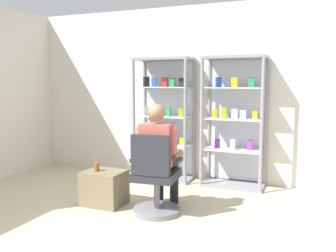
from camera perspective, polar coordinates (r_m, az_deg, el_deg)
name	(u,v)px	position (r m, az deg, el deg)	size (l,w,h in m)	color
back_wall	(204,94)	(5.71, 5.62, 5.11)	(6.00, 0.10, 2.70)	silver
display_cabinet_left	(165,118)	(5.70, -0.42, 1.28)	(0.90, 0.45, 1.90)	gray
display_cabinet_right	(235,121)	(5.38, 10.46, 0.78)	(0.90, 0.45, 1.90)	gray
office_chair	(155,182)	(4.21, -2.03, -8.75)	(0.59, 0.56, 0.96)	slate
seated_shopkeeper	(159,152)	(4.29, -1.35, -4.09)	(0.51, 0.59, 1.29)	black
storage_crate	(104,188)	(4.67, -10.00, -9.57)	(0.50, 0.41, 0.43)	#72664C
tea_glass	(97,167)	(4.61, -11.16, -6.36)	(0.07, 0.07, 0.10)	brown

